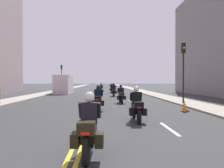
% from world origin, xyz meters
% --- Properties ---
extents(ground_plane, '(264.00, 264.00, 0.00)m').
position_xyz_m(ground_plane, '(0.00, 48.00, 0.00)').
color(ground_plane, '#313334').
extents(sidewalk_left, '(2.49, 144.00, 0.12)m').
position_xyz_m(sidewalk_left, '(-7.96, 48.00, 0.06)').
color(sidewalk_left, '#9F978C').
rests_on(sidewalk_left, ground).
extents(sidewalk_right, '(2.49, 144.00, 0.12)m').
position_xyz_m(sidewalk_right, '(7.96, 48.00, 0.06)').
color(sidewalk_right, gray).
rests_on(sidewalk_right, ground).
extents(centreline_yellow_inner, '(0.12, 132.00, 0.01)m').
position_xyz_m(centreline_yellow_inner, '(-0.12, 48.00, 0.00)').
color(centreline_yellow_inner, yellow).
rests_on(centreline_yellow_inner, ground).
extents(centreline_yellow_outer, '(0.12, 132.00, 0.01)m').
position_xyz_m(centreline_yellow_outer, '(0.12, 48.00, 0.00)').
color(centreline_yellow_outer, yellow).
rests_on(centreline_yellow_outer, ground).
extents(lane_dashes_white, '(0.14, 56.40, 0.01)m').
position_xyz_m(lane_dashes_white, '(3.35, 29.00, 0.00)').
color(lane_dashes_white, silver).
rests_on(lane_dashes_white, ground).
extents(building_right_1, '(8.15, 16.71, 15.02)m').
position_xyz_m(building_right_1, '(18.01, 30.11, 7.51)').
color(building_right_1, gray).
rests_on(building_right_1, ground).
extents(motorcycle_0, '(0.78, 2.15, 1.61)m').
position_xyz_m(motorcycle_0, '(0.38, 5.00, 0.67)').
color(motorcycle_0, black).
rests_on(motorcycle_0, ground).
extents(motorcycle_1, '(0.76, 2.25, 1.65)m').
position_xyz_m(motorcycle_1, '(2.31, 9.57, 0.67)').
color(motorcycle_1, black).
rests_on(motorcycle_1, ground).
extents(motorcycle_2, '(0.77, 2.27, 1.65)m').
position_xyz_m(motorcycle_2, '(0.44, 13.55, 0.67)').
color(motorcycle_2, black).
rests_on(motorcycle_2, ground).
extents(motorcycle_3, '(0.77, 2.16, 1.58)m').
position_xyz_m(motorcycle_3, '(2.29, 18.07, 0.64)').
color(motorcycle_3, black).
rests_on(motorcycle_3, ground).
extents(motorcycle_4, '(0.76, 2.17, 1.62)m').
position_xyz_m(motorcycle_4, '(0.32, 22.20, 0.65)').
color(motorcycle_4, black).
rests_on(motorcycle_4, ground).
extents(motorcycle_5, '(0.77, 2.30, 1.66)m').
position_xyz_m(motorcycle_5, '(2.10, 26.54, 0.67)').
color(motorcycle_5, black).
rests_on(motorcycle_5, ground).
extents(motorcycle_6, '(0.76, 2.25, 1.63)m').
position_xyz_m(motorcycle_6, '(0.46, 31.46, 0.66)').
color(motorcycle_6, black).
rests_on(motorcycle_6, ground).
extents(motorcycle_7, '(0.76, 2.26, 1.66)m').
position_xyz_m(motorcycle_7, '(2.20, 35.90, 0.67)').
color(motorcycle_7, black).
rests_on(motorcycle_7, ground).
extents(traffic_cone_1, '(0.37, 0.37, 0.75)m').
position_xyz_m(traffic_cone_1, '(5.74, 12.62, 0.37)').
color(traffic_cone_1, black).
rests_on(traffic_cone_1, ground).
extents(traffic_light_near, '(0.28, 0.38, 4.91)m').
position_xyz_m(traffic_light_near, '(7.11, 16.40, 3.38)').
color(traffic_light_near, black).
rests_on(traffic_light_near, ground).
extents(traffic_light_far, '(0.28, 0.38, 4.98)m').
position_xyz_m(traffic_light_far, '(-7.11, 40.90, 3.41)').
color(traffic_light_far, black).
rests_on(traffic_light_far, ground).
extents(parked_truck, '(2.20, 6.50, 2.80)m').
position_xyz_m(parked_truck, '(-5.31, 33.47, 1.27)').
color(parked_truck, beige).
rests_on(parked_truck, ground).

